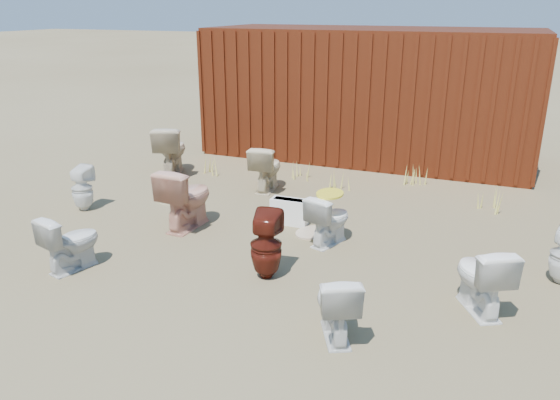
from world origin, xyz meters
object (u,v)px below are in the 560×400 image
at_px(toilet_back_beige_left, 171,150).
at_px(toilet_back_beige_right, 266,168).
at_px(toilet_front_a, 71,242).
at_px(toilet_front_pink, 186,197).
at_px(loose_tank, 289,211).
at_px(toilet_front_e, 481,277).
at_px(toilet_front_c, 336,304).
at_px(shipping_container, 369,93).
at_px(toilet_back_yellowlid, 329,219).
at_px(toilet_back_a, 82,188).
at_px(toilet_front_maroon, 266,245).

relative_size(toilet_back_beige_left, toilet_back_beige_right, 1.16).
xyz_separation_m(toilet_front_a, toilet_back_beige_right, (0.92, 3.35, 0.04)).
distance_m(toilet_front_a, toilet_front_pink, 1.64).
bearing_deg(loose_tank, toilet_back_beige_left, 151.84).
xyz_separation_m(toilet_back_beige_left, toilet_back_beige_right, (1.89, -0.21, -0.06)).
relative_size(toilet_front_e, loose_tank, 1.41).
bearing_deg(toilet_front_c, toilet_front_pink, -60.13).
height_order(shipping_container, toilet_back_beige_left, shipping_container).
xyz_separation_m(shipping_container, toilet_front_e, (2.39, -5.40, -0.85)).
relative_size(toilet_front_a, toilet_back_beige_right, 0.88).
bearing_deg(toilet_back_yellowlid, toilet_front_a, 54.62).
relative_size(shipping_container, toilet_back_yellowlid, 9.38).
relative_size(toilet_back_beige_right, loose_tank, 1.48).
bearing_deg(toilet_back_beige_right, toilet_back_yellowlid, 128.31).
xyz_separation_m(toilet_front_pink, toilet_back_yellowlid, (1.90, 0.19, -0.10)).
bearing_deg(shipping_container, toilet_back_a, -123.37).
height_order(toilet_front_c, toilet_back_beige_left, toilet_back_beige_left).
bearing_deg(toilet_front_a, toilet_back_beige_left, -58.85).
height_order(toilet_back_a, toilet_back_beige_right, toilet_back_beige_right).
xyz_separation_m(toilet_front_pink, toilet_back_beige_left, (-1.53, 2.02, 0.01)).
distance_m(toilet_front_e, toilet_back_beige_left, 5.94).
height_order(toilet_front_e, toilet_back_beige_right, toilet_back_beige_right).
bearing_deg(toilet_back_beige_right, shipping_container, -113.88).
bearing_deg(shipping_container, toilet_back_beige_right, -108.71).
distance_m(toilet_front_maroon, toilet_back_beige_left, 4.24).
height_order(shipping_container, toilet_front_e, shipping_container).
relative_size(toilet_front_pink, toilet_back_beige_right, 1.13).
bearing_deg(toilet_front_c, toilet_back_beige_right, -84.39).
relative_size(toilet_front_c, toilet_front_maroon, 0.86).
distance_m(toilet_front_pink, toilet_front_c, 3.08).
xyz_separation_m(toilet_back_beige_left, toilet_back_yellowlid, (3.43, -1.83, -0.11)).
height_order(toilet_back_a, toilet_back_beige_left, toilet_back_beige_left).
relative_size(toilet_front_pink, toilet_back_yellowlid, 1.30).
bearing_deg(toilet_back_yellowlid, loose_tank, -12.50).
bearing_deg(toilet_back_yellowlid, toilet_front_pink, 25.16).
height_order(toilet_front_e, toilet_back_beige_left, toilet_back_beige_left).
relative_size(toilet_front_c, loose_tank, 1.30).
relative_size(toilet_front_a, loose_tank, 1.31).
relative_size(toilet_back_a, toilet_back_beige_left, 0.76).
xyz_separation_m(shipping_container, toilet_back_yellowlid, (0.58, -4.43, -0.88)).
height_order(toilet_front_e, toilet_back_a, toilet_front_e).
distance_m(toilet_front_e, toilet_back_a, 5.49).
bearing_deg(shipping_container, toilet_front_c, -79.01).
relative_size(toilet_front_a, toilet_front_e, 0.92).
height_order(toilet_front_pink, loose_tank, toilet_front_pink).
bearing_deg(toilet_front_a, shipping_container, -91.04).
bearing_deg(toilet_front_pink, toilet_front_a, 74.28).
height_order(toilet_front_e, loose_tank, toilet_front_e).
distance_m(shipping_container, toilet_front_pink, 4.87).
bearing_deg(toilet_front_a, toilet_back_a, -36.81).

